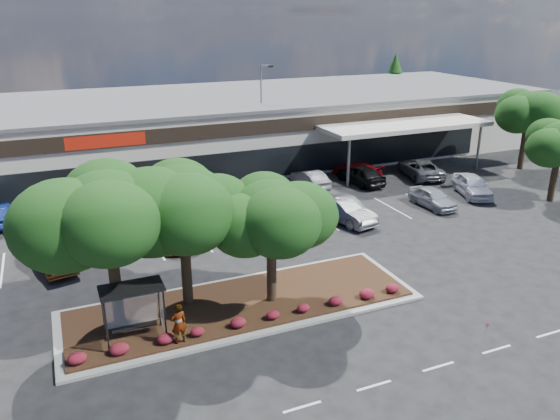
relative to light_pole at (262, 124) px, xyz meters
name	(u,v)px	position (x,y,z in m)	size (l,w,h in m)	color
ground	(312,339)	(-8.46, -27.80, -4.29)	(160.00, 160.00, 0.00)	black
retail_store	(160,131)	(-8.40, 6.10, -1.14)	(80.40, 25.20, 6.25)	beige
landscape_island	(242,304)	(-10.46, -23.80, -4.17)	(18.00, 6.00, 0.26)	#9C9C97
lane_markings	(236,252)	(-8.60, -17.38, -4.29)	(33.12, 20.06, 0.01)	silver
shrub_row	(257,318)	(-10.46, -25.90, -3.78)	(17.00, 0.80, 0.50)	maroon
bus_shelter	(132,297)	(-15.96, -24.85, -1.99)	(2.75, 1.55, 2.59)	black
island_tree_west	(111,246)	(-16.46, -23.30, -0.09)	(7.20, 7.20, 7.89)	#193710
island_tree_mid	(184,235)	(-12.96, -22.60, -0.37)	(6.60, 6.60, 7.32)	#193710
island_tree_east	(271,241)	(-8.96, -24.10, -0.78)	(5.80, 5.80, 6.50)	#193710
tree_east_near	(557,161)	(17.54, -17.80, -1.04)	(5.60, 5.60, 6.51)	#193710
tree_east_far	(526,129)	(22.54, -9.80, -0.48)	(6.40, 6.40, 7.62)	#193710
conifer_north_east	(394,87)	(25.54, 16.20, 0.21)	(3.96, 3.96, 9.00)	#193710
person_waiting	(179,323)	(-14.22, -26.10, -3.06)	(0.71, 0.47, 1.95)	#594C47
light_pole	(262,124)	(0.00, 0.00, 0.00)	(1.43, 0.57, 9.69)	#9C9C97
survey_stake	(486,330)	(-1.31, -31.11, -3.66)	(0.07, 0.14, 0.98)	tan
car_1	(52,255)	(-19.16, -15.10, -3.49)	(1.69, 4.86, 1.60)	brown
car_2	(89,232)	(-16.88, -12.29, -3.51)	(2.20, 5.40, 1.57)	black
car_3	(179,230)	(-11.41, -14.22, -3.50)	(2.22, 5.47, 1.59)	brown
car_4	(280,213)	(-4.09, -13.81, -3.53)	(2.51, 5.45, 1.51)	maroon
car_5	(307,211)	(-2.04, -13.91, -3.63)	(2.21, 4.79, 1.33)	navy
car_6	(345,210)	(0.28, -15.32, -3.43)	(1.83, 5.23, 1.72)	#595B60
car_7	(432,198)	(7.97, -15.29, -3.55)	(1.76, 4.37, 1.49)	#9BA1A6
car_8	(472,185)	(12.70, -14.27, -3.44)	(2.01, 4.99, 1.70)	silver
car_10	(94,219)	(-16.37, -10.14, -3.43)	(2.85, 6.18, 1.72)	maroon
car_11	(110,200)	(-14.90, -6.44, -3.47)	(2.31, 5.69, 1.65)	#B2B2B2
car_12	(159,205)	(-11.65, -8.84, -3.51)	(2.18, 5.35, 1.55)	#6F3907
car_13	(221,187)	(-6.21, -6.70, -3.46)	(1.76, 5.04, 1.66)	black
car_14	(310,179)	(1.48, -7.24, -3.54)	(1.59, 4.57, 1.51)	slate
car_15	(361,175)	(5.99, -8.05, -3.44)	(2.01, 5.00, 1.71)	black
car_16	(357,170)	(6.68, -6.17, -3.57)	(2.02, 4.96, 1.44)	maroon
car_17	(420,168)	(12.03, -8.27, -3.49)	(2.67, 5.79, 1.61)	slate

